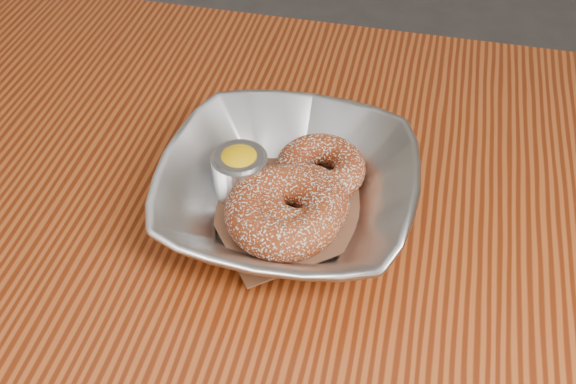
% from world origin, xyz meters
% --- Properties ---
extents(table, '(1.20, 0.80, 0.75)m').
position_xyz_m(table, '(0.00, 0.00, 0.65)').
color(table, maroon).
rests_on(table, ground_plane).
extents(serving_bowl, '(0.24, 0.24, 0.06)m').
position_xyz_m(serving_bowl, '(0.02, 0.05, 0.78)').
color(serving_bowl, '#B4B7BC').
rests_on(serving_bowl, table).
extents(parchment, '(0.20, 0.20, 0.00)m').
position_xyz_m(parchment, '(0.02, 0.05, 0.76)').
color(parchment, brown).
rests_on(parchment, table).
extents(donut_back, '(0.11, 0.11, 0.03)m').
position_xyz_m(donut_back, '(0.05, 0.09, 0.78)').
color(donut_back, maroon).
rests_on(donut_back, parchment).
extents(donut_front, '(0.13, 0.13, 0.04)m').
position_xyz_m(donut_front, '(0.03, 0.02, 0.78)').
color(donut_front, maroon).
rests_on(donut_front, parchment).
extents(donut_extra, '(0.12, 0.12, 0.03)m').
position_xyz_m(donut_extra, '(0.04, 0.04, 0.78)').
color(donut_extra, maroon).
rests_on(donut_extra, parchment).
extents(ramekin, '(0.05, 0.05, 0.05)m').
position_xyz_m(ramekin, '(-0.03, 0.06, 0.78)').
color(ramekin, '#B4B7BC').
rests_on(ramekin, table).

